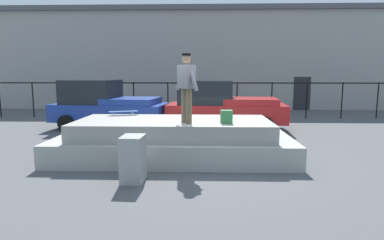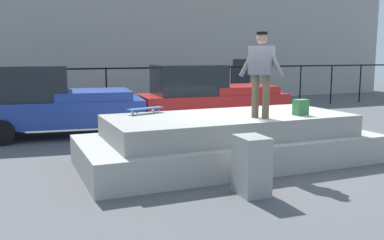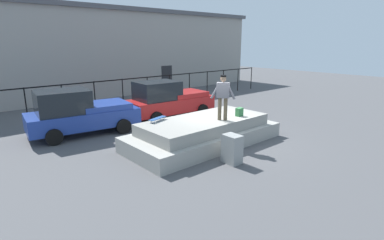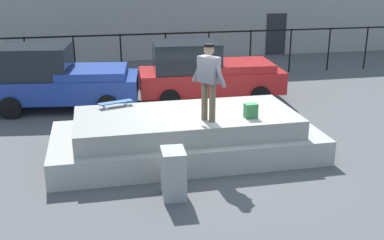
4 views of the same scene
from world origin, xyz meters
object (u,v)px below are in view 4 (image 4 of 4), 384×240
skateboard (116,103)px  backpack (251,111)px  car_red_pickup_mid (206,72)px  car_blue_pickup_near (57,78)px  utility_box (173,173)px  skateboarder (209,77)px

skateboard → backpack: backpack is taller
backpack → car_red_pickup_mid: bearing=84.4°
skateboard → car_blue_pickup_near: 3.88m
utility_box → car_red_pickup_mid: bearing=73.8°
car_red_pickup_mid → skateboard: bearing=-131.6°
skateboarder → backpack: skateboarder is taller
skateboarder → utility_box: (-1.03, -1.42, -1.50)m
skateboarder → car_red_pickup_mid: (1.15, 4.93, -1.04)m
utility_box → car_blue_pickup_near: bearing=113.6°
skateboard → car_blue_pickup_near: (-1.56, 3.55, -0.15)m
skateboarder → backpack: bearing=-0.5°
backpack → utility_box: backpack is taller
skateboarder → car_red_pickup_mid: skateboarder is taller
skateboard → car_blue_pickup_near: size_ratio=0.18×
skateboard → utility_box: skateboard is taller
skateboarder → skateboard: (-1.92, 1.48, -0.88)m
backpack → skateboard: bearing=149.2°
skateboarder → car_blue_pickup_near: bearing=124.8°
skateboard → skateboarder: bearing=-37.6°
backpack → car_blue_pickup_near: bearing=128.0°
utility_box → backpack: bearing=37.9°
skateboard → car_red_pickup_mid: (3.07, 3.45, -0.16)m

